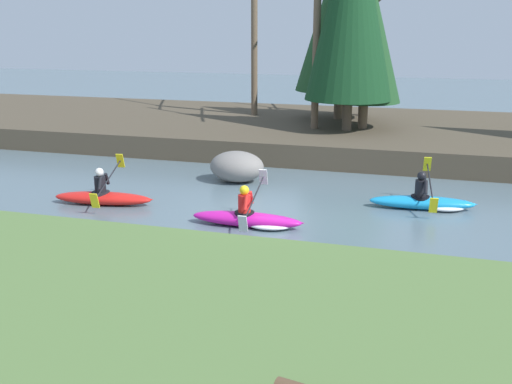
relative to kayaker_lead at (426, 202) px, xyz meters
name	(u,v)px	position (x,y,z in m)	size (l,w,h in m)	color
ground_plane	(277,216)	(-3.59, -1.74, -0.20)	(90.00, 90.00, 0.00)	slate
riverbank_near	(162,332)	(-3.59, -8.47, 0.09)	(44.00, 7.22, 0.58)	#56753D
riverbank_far	(341,133)	(-3.59, 8.75, 0.21)	(44.00, 10.57, 0.81)	#4C4233
conifer_tree_far_left	(342,13)	(-3.92, 9.78, 4.98)	(3.68, 3.68, 7.52)	brown
conifer_tree_mid_left	(367,34)	(-2.61, 7.62, 4.14)	(2.75, 2.75, 6.05)	brown
bare_tree_upstream	(255,31)	(-7.68, 10.04, 4.24)	(4.22, 4.17, 7.71)	brown
bare_tree_mid_upstream	(318,33)	(-4.38, 7.17, 4.20)	(4.16, 4.11, 7.61)	brown
bare_tree_mid_downstream	(342,66)	(-3.83, 9.97, 2.81)	(2.62, 2.58, 4.66)	brown
bare_tree_downstream	(365,49)	(-3.06, 11.17, 3.49)	(3.37, 3.33, 6.10)	brown
kayaker_lead	(426,202)	(0.00, 0.00, 0.00)	(2.80, 2.07, 1.20)	#1993D6
kayaker_middle	(251,219)	(-3.99, -2.67, 0.00)	(2.78, 2.07, 1.20)	#C61999
kayaker_trailing	(104,196)	(-8.33, -2.04, 0.02)	(2.80, 2.07, 1.20)	red
boulder_midstream	(237,167)	(-5.67, 1.32, 0.28)	(1.69, 1.32, 0.95)	gray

